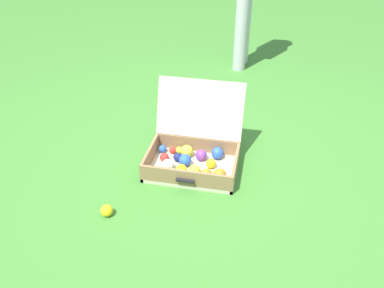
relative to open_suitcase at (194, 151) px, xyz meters
The scene contains 3 objects.
ground_plane 0.11m from the open_suitcase, 25.07° to the right, with size 16.00×16.00×0.00m, color #3D7A2D.
open_suitcase is the anchor object (origin of this frame).
stray_ball_on_grass 0.67m from the open_suitcase, 124.13° to the right, with size 0.07×0.07×0.07m, color yellow.
Camera 1 is at (0.37, -1.98, 1.53)m, focal length 36.39 mm.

